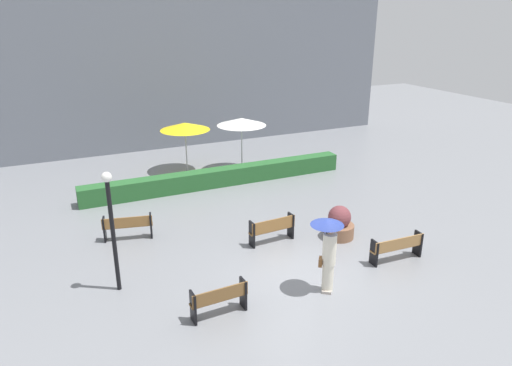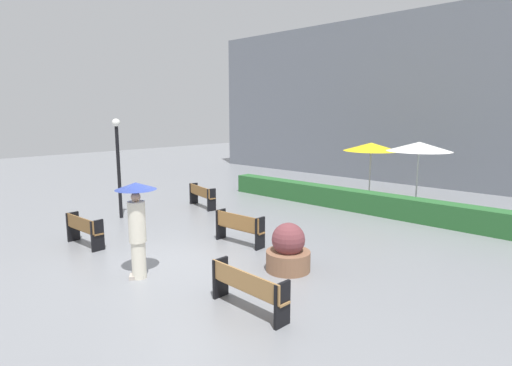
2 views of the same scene
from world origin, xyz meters
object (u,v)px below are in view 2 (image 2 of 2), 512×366
object	(u,v)px
bench_far_left	(201,194)
pedestrian_with_umbrella	(137,219)
planter_pot	(288,250)
bench_mid_center	(239,226)
patio_umbrella_yellow	(371,147)
bench_near_left	(83,228)
patio_umbrella_white	(419,147)
lamp_post	(118,157)
bench_near_right	(247,287)

from	to	relation	value
bench_far_left	pedestrian_with_umbrella	distance (m)	7.14
pedestrian_with_umbrella	planter_pot	bearing A→B (deg)	50.13
planter_pot	bench_mid_center	bearing A→B (deg)	165.22
pedestrian_with_umbrella	patio_umbrella_yellow	size ratio (longest dim) A/B	0.90
bench_mid_center	bench_far_left	xyz separation A→B (m)	(-4.40, 2.26, -0.00)
bench_near_left	bench_far_left	bearing A→B (deg)	104.12
pedestrian_with_umbrella	patio_umbrella_yellow	world-z (taller)	patio_umbrella_yellow
bench_mid_center	planter_pot	size ratio (longest dim) A/B	1.42
planter_pot	patio_umbrella_white	size ratio (longest dim) A/B	0.44
bench_far_left	pedestrian_with_umbrella	bearing A→B (deg)	-50.90
bench_far_left	lamp_post	world-z (taller)	lamp_post
bench_mid_center	bench_near_right	world-z (taller)	bench_mid_center
bench_near_right	bench_far_left	bearing A→B (deg)	146.01
bench_mid_center	planter_pot	xyz separation A→B (m)	(2.28, -0.60, -0.03)
bench_mid_center	patio_umbrella_white	world-z (taller)	patio_umbrella_white
bench_mid_center	patio_umbrella_yellow	xyz separation A→B (m)	(-0.44, 8.49, 1.73)
bench_far_left	pedestrian_with_umbrella	size ratio (longest dim) A/B	0.78
bench_far_left	planter_pot	world-z (taller)	planter_pot
bench_mid_center	patio_umbrella_white	size ratio (longest dim) A/B	0.62
bench_near_left	pedestrian_with_umbrella	size ratio (longest dim) A/B	0.70
patio_umbrella_yellow	bench_mid_center	bearing A→B (deg)	-87.01
bench_far_left	patio_umbrella_white	bearing A→B (deg)	38.86
pedestrian_with_umbrella	planter_pot	distance (m)	3.55
bench_far_left	patio_umbrella_white	size ratio (longest dim) A/B	0.64
pedestrian_with_umbrella	planter_pot	size ratio (longest dim) A/B	1.89
bench_far_left	planter_pot	bearing A→B (deg)	-23.21
pedestrian_with_umbrella	planter_pot	world-z (taller)	pedestrian_with_umbrella
pedestrian_with_umbrella	planter_pot	xyz separation A→B (m)	(2.20, 2.64, -0.88)
bench_far_left	patio_umbrella_white	world-z (taller)	patio_umbrella_white
lamp_post	pedestrian_with_umbrella	bearing A→B (deg)	-25.12
lamp_post	patio_umbrella_white	distance (m)	10.96
bench_far_left	patio_umbrella_yellow	distance (m)	7.58
bench_near_left	patio_umbrella_yellow	bearing A→B (deg)	77.30
bench_far_left	pedestrian_with_umbrella	world-z (taller)	pedestrian_with_umbrella
patio_umbrella_yellow	patio_umbrella_white	xyz separation A→B (m)	(2.48, -1.04, 0.20)
bench_near_right	bench_mid_center	bearing A→B (deg)	137.75
bench_near_left	patio_umbrella_yellow	world-z (taller)	patio_umbrella_yellow
planter_pot	patio_umbrella_yellow	distance (m)	9.65
patio_umbrella_yellow	patio_umbrella_white	distance (m)	2.70
planter_pot	patio_umbrella_yellow	bearing A→B (deg)	106.66
bench_near_right	bench_near_left	xyz separation A→B (m)	(-6.06, -0.36, 0.02)
bench_near_left	planter_pot	xyz separation A→B (m)	(5.33, 2.49, -0.02)
bench_far_left	patio_umbrella_yellow	world-z (taller)	patio_umbrella_yellow
bench_mid_center	lamp_post	bearing A→B (deg)	-171.68
bench_mid_center	lamp_post	distance (m)	5.52
bench_near_left	pedestrian_with_umbrella	bearing A→B (deg)	-2.75
bench_mid_center	patio_umbrella_yellow	distance (m)	8.68
bench_near_right	patio_umbrella_yellow	size ratio (longest dim) A/B	0.74
pedestrian_with_umbrella	patio_umbrella_white	bearing A→B (deg)	79.57
planter_pot	bench_far_left	bearing A→B (deg)	156.79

